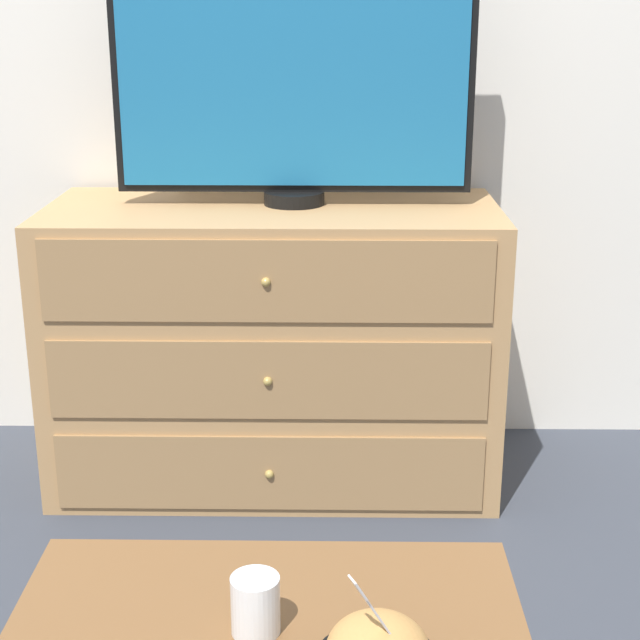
% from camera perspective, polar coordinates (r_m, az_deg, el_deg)
% --- Properties ---
extents(ground_plane, '(12.00, 12.00, 0.00)m').
position_cam_1_polar(ground_plane, '(3.31, -3.86, -6.24)').
color(ground_plane, '#383D47').
extents(wall_back, '(12.00, 0.05, 2.60)m').
position_cam_1_polar(wall_back, '(3.04, -4.36, 16.90)').
color(wall_back, white).
rests_on(wall_back, ground_plane).
extents(dresser, '(1.27, 0.59, 0.82)m').
position_cam_1_polar(dresser, '(2.86, -2.68, -1.43)').
color(dresser, tan).
rests_on(dresser, ground_plane).
extents(tv, '(0.98, 0.17, 0.73)m').
position_cam_1_polar(tv, '(2.73, -1.57, 14.43)').
color(tv, black).
rests_on(tv, dresser).
extents(drink_cup, '(0.08, 0.08, 0.10)m').
position_cam_1_polar(drink_cup, '(1.58, -3.77, -16.39)').
color(drink_cup, beige).
rests_on(drink_cup, coffee_table).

